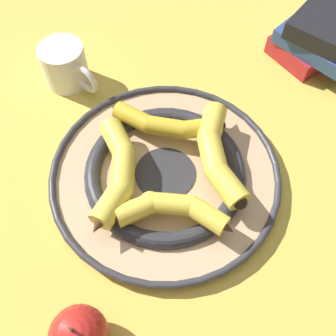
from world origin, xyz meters
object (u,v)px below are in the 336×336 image
banana_d (216,152)px  coffee_mug (66,65)px  book_stack (329,29)px  banana_c (165,124)px  banana_a (174,210)px  banana_b (117,173)px  decorative_bowl (168,174)px  apple (79,336)px

banana_d → coffee_mug: coffee_mug is taller
book_stack → banana_c: bearing=173.5°
banana_a → banana_b: (-0.03, -0.10, 0.00)m
decorative_bowl → book_stack: (-0.40, 0.21, 0.04)m
decorative_bowl → coffee_mug: 0.30m
apple → coffee_mug: bearing=-152.6°
apple → banana_c: bearing=179.7°
banana_b → banana_a: bearing=-124.2°
decorative_bowl → book_stack: size_ratio=1.58×
decorative_bowl → banana_b: (0.04, -0.07, 0.04)m
banana_c → banana_d: banana_d is taller
coffee_mug → banana_a: bearing=-16.2°
decorative_bowl → book_stack: bearing=151.9°
book_stack → coffee_mug: bearing=147.8°
banana_d → book_stack: (-0.36, 0.15, 0.00)m
banana_a → banana_b: bearing=-29.4°
coffee_mug → apple: 0.49m
decorative_bowl → apple: size_ratio=4.32×
decorative_bowl → banana_c: size_ratio=1.88×
coffee_mug → apple: bearing=-40.2°
banana_b → coffee_mug: size_ratio=1.59×
decorative_bowl → banana_d: size_ratio=1.97×
banana_b → decorative_bowl: bearing=-75.1°
banana_c → book_stack: (-0.33, 0.24, 0.00)m
banana_a → banana_c: banana_a is taller
book_stack → apple: size_ratio=2.74×
banana_c → apple: size_ratio=2.29×
decorative_bowl → banana_a: banana_a is taller
banana_b → book_stack: book_stack is taller
banana_d → banana_a: bearing=-42.1°
banana_a → coffee_mug: coffee_mug is taller
banana_a → banana_b: 0.11m
apple → decorative_bowl: bearing=173.5°
coffee_mug → decorative_bowl: bearing=-8.9°
banana_d → coffee_mug: 0.34m
decorative_bowl → banana_d: 0.09m
banana_a → banana_d: banana_d is taller
book_stack → coffee_mug: (0.24, -0.47, -0.01)m
banana_b → coffee_mug: coffee_mug is taller
banana_a → coffee_mug: (-0.23, -0.29, -0.01)m
book_stack → banana_b: bearing=177.8°
banana_b → apple: size_ratio=2.25×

